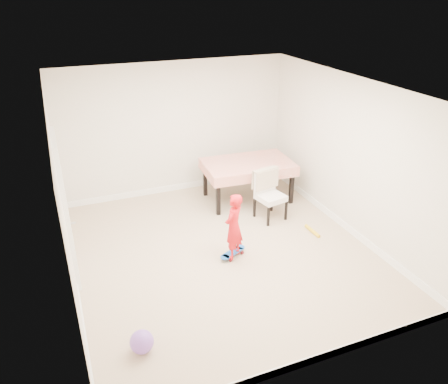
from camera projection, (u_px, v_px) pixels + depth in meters
name	position (u px, v px, depth m)	size (l,w,h in m)	color
ground	(223.00, 251.00, 6.98)	(5.00, 5.00, 0.00)	tan
ceiling	(223.00, 90.00, 5.86)	(4.50, 5.00, 0.04)	silver
wall_back	(176.00, 129.00, 8.49)	(4.50, 0.04, 2.60)	silver
wall_front	(315.00, 271.00, 4.35)	(4.50, 0.04, 2.60)	silver
wall_left	(64.00, 203.00, 5.67)	(0.04, 5.00, 2.60)	silver
wall_right	(349.00, 157.00, 7.17)	(0.04, 5.00, 2.60)	silver
door	(66.00, 211.00, 6.04)	(0.10, 0.94, 2.11)	white
baseboard_back	(178.00, 187.00, 9.04)	(4.50, 0.02, 0.12)	white
baseboard_front	(305.00, 362.00, 4.88)	(4.50, 0.02, 0.12)	white
baseboard_left	(77.00, 281.00, 6.20)	(0.02, 5.00, 0.12)	white
baseboard_right	(340.00, 222.00, 7.71)	(0.02, 5.00, 0.12)	white
dining_table	(248.00, 181.00, 8.50)	(1.67, 1.05, 0.79)	red
dining_chair	(271.00, 196.00, 7.77)	(0.50, 0.58, 0.91)	white
skateboard	(233.00, 254.00, 6.85)	(0.51, 0.19, 0.08)	blue
child	(234.00, 229.00, 6.59)	(0.39, 0.26, 1.07)	red
balloon	(142.00, 342.00, 5.04)	(0.28, 0.28, 0.28)	#8754CB
foam_toy	(312.00, 231.00, 7.50)	(0.06, 0.06, 0.40)	yellow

